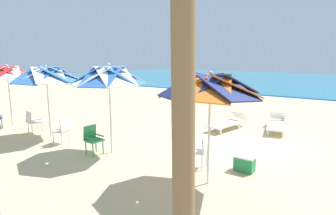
{
  "coord_description": "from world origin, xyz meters",
  "views": [
    {
      "loc": [
        3.01,
        -8.14,
        2.81
      ],
      "look_at": [
        -2.81,
        0.13,
        1.0
      ],
      "focal_mm": 29.21,
      "sensor_mm": 36.0,
      "label": 1
    }
  ],
  "objects_px": {
    "plastic_chair_0": "(201,149)",
    "beach_ball": "(283,123)",
    "sun_lounger_0": "(277,124)",
    "sun_lounger_1": "(228,122)",
    "plastic_chair_3": "(33,121)",
    "cooler_box": "(245,163)",
    "plastic_chair_1": "(93,138)",
    "beach_umbrella_0": "(210,87)",
    "beach_umbrella_1": "(109,76)",
    "plastic_chair_2": "(62,129)",
    "beach_umbrella_2": "(46,75)",
    "palm_tree_2": "(185,39)",
    "beach_umbrella_3": "(7,73)"
  },
  "relations": [
    {
      "from": "beach_umbrella_0",
      "to": "sun_lounger_1",
      "type": "xyz_separation_m",
      "value": [
        -1.57,
        4.85,
        -1.94
      ]
    },
    {
      "from": "sun_lounger_0",
      "to": "beach_umbrella_0",
      "type": "bearing_deg",
      "value": -90.93
    },
    {
      "from": "beach_umbrella_2",
      "to": "sun_lounger_0",
      "type": "bearing_deg",
      "value": 41.58
    },
    {
      "from": "plastic_chair_0",
      "to": "plastic_chair_1",
      "type": "relative_size",
      "value": 1.0
    },
    {
      "from": "beach_umbrella_0",
      "to": "palm_tree_2",
      "type": "height_order",
      "value": "palm_tree_2"
    },
    {
      "from": "cooler_box",
      "to": "beach_ball",
      "type": "distance_m",
      "value": 5.52
    },
    {
      "from": "plastic_chair_0",
      "to": "sun_lounger_1",
      "type": "height_order",
      "value": "plastic_chair_0"
    },
    {
      "from": "beach_umbrella_1",
      "to": "beach_umbrella_3",
      "type": "xyz_separation_m",
      "value": [
        -5.91,
        -0.09,
        -0.07
      ]
    },
    {
      "from": "plastic_chair_2",
      "to": "beach_ball",
      "type": "distance_m",
      "value": 8.73
    },
    {
      "from": "beach_ball",
      "to": "palm_tree_2",
      "type": "bearing_deg",
      "value": -85.75
    },
    {
      "from": "plastic_chair_1",
      "to": "beach_umbrella_2",
      "type": "distance_m",
      "value": 3.17
    },
    {
      "from": "beach_umbrella_3",
      "to": "sun_lounger_1",
      "type": "relative_size",
      "value": 1.16
    },
    {
      "from": "beach_umbrella_1",
      "to": "plastic_chair_2",
      "type": "distance_m",
      "value": 2.7
    },
    {
      "from": "plastic_chair_1",
      "to": "beach_umbrella_1",
      "type": "bearing_deg",
      "value": 47.27
    },
    {
      "from": "beach_umbrella_1",
      "to": "palm_tree_2",
      "type": "height_order",
      "value": "palm_tree_2"
    },
    {
      "from": "beach_umbrella_1",
      "to": "beach_umbrella_3",
      "type": "relative_size",
      "value": 1.05
    },
    {
      "from": "beach_umbrella_1",
      "to": "sun_lounger_0",
      "type": "relative_size",
      "value": 1.21
    },
    {
      "from": "palm_tree_2",
      "to": "cooler_box",
      "type": "distance_m",
      "value": 4.55
    },
    {
      "from": "plastic_chair_2",
      "to": "beach_ball",
      "type": "height_order",
      "value": "plastic_chair_2"
    },
    {
      "from": "plastic_chair_3",
      "to": "cooler_box",
      "type": "height_order",
      "value": "plastic_chair_3"
    },
    {
      "from": "beach_umbrella_0",
      "to": "sun_lounger_0",
      "type": "bearing_deg",
      "value": 89.07
    },
    {
      "from": "beach_umbrella_0",
      "to": "plastic_chair_0",
      "type": "distance_m",
      "value": 1.95
    },
    {
      "from": "plastic_chair_2",
      "to": "plastic_chair_3",
      "type": "xyz_separation_m",
      "value": [
        -2.05,
        0.11,
        0.0
      ]
    },
    {
      "from": "beach_ball",
      "to": "beach_umbrella_2",
      "type": "bearing_deg",
      "value": -134.26
    },
    {
      "from": "beach_umbrella_0",
      "to": "sun_lounger_1",
      "type": "height_order",
      "value": "beach_umbrella_0"
    },
    {
      "from": "beach_umbrella_2",
      "to": "plastic_chair_2",
      "type": "distance_m",
      "value": 2.03
    },
    {
      "from": "cooler_box",
      "to": "beach_ball",
      "type": "xyz_separation_m",
      "value": [
        -0.31,
        5.51,
        -0.06
      ]
    },
    {
      "from": "beach_umbrella_0",
      "to": "cooler_box",
      "type": "bearing_deg",
      "value": 69.44
    },
    {
      "from": "beach_umbrella_1",
      "to": "plastic_chair_3",
      "type": "height_order",
      "value": "beach_umbrella_1"
    },
    {
      "from": "plastic_chair_0",
      "to": "beach_umbrella_2",
      "type": "bearing_deg",
      "value": -173.42
    },
    {
      "from": "sun_lounger_1",
      "to": "palm_tree_2",
      "type": "relative_size",
      "value": 0.44
    },
    {
      "from": "plastic_chair_0",
      "to": "beach_ball",
      "type": "bearing_deg",
      "value": 83.2
    },
    {
      "from": "plastic_chair_0",
      "to": "plastic_chair_3",
      "type": "distance_m",
      "value": 6.81
    },
    {
      "from": "beach_umbrella_3",
      "to": "sun_lounger_1",
      "type": "distance_m",
      "value": 9.23
    },
    {
      "from": "beach_umbrella_1",
      "to": "plastic_chair_1",
      "type": "relative_size",
      "value": 3.12
    },
    {
      "from": "plastic_chair_3",
      "to": "sun_lounger_0",
      "type": "relative_size",
      "value": 0.39
    },
    {
      "from": "beach_umbrella_0",
      "to": "beach_umbrella_3",
      "type": "xyz_separation_m",
      "value": [
        -9.23,
        0.1,
        0.02
      ]
    },
    {
      "from": "plastic_chair_1",
      "to": "sun_lounger_0",
      "type": "xyz_separation_m",
      "value": [
        3.79,
        5.96,
        -0.22
      ]
    },
    {
      "from": "sun_lounger_1",
      "to": "beach_ball",
      "type": "distance_m",
      "value": 2.5
    },
    {
      "from": "beach_umbrella_2",
      "to": "cooler_box",
      "type": "relative_size",
      "value": 5.22
    },
    {
      "from": "plastic_chair_0",
      "to": "cooler_box",
      "type": "distance_m",
      "value": 1.15
    },
    {
      "from": "beach_umbrella_0",
      "to": "plastic_chair_2",
      "type": "xyz_separation_m",
      "value": [
        -5.31,
        -0.14,
        -1.72
      ]
    },
    {
      "from": "plastic_chair_2",
      "to": "beach_umbrella_3",
      "type": "bearing_deg",
      "value": 176.54
    },
    {
      "from": "plastic_chair_2",
      "to": "plastic_chair_1",
      "type": "bearing_deg",
      "value": -2.55
    },
    {
      "from": "sun_lounger_1",
      "to": "plastic_chair_0",
      "type": "bearing_deg",
      "value": -76.6
    },
    {
      "from": "beach_umbrella_1",
      "to": "beach_ball",
      "type": "height_order",
      "value": "beach_umbrella_1"
    },
    {
      "from": "beach_umbrella_1",
      "to": "plastic_chair_2",
      "type": "bearing_deg",
      "value": -170.66
    },
    {
      "from": "beach_umbrella_3",
      "to": "plastic_chair_0",
      "type": "bearing_deg",
      "value": 4.08
    },
    {
      "from": "sun_lounger_0",
      "to": "sun_lounger_1",
      "type": "relative_size",
      "value": 1.0
    },
    {
      "from": "sun_lounger_0",
      "to": "beach_ball",
      "type": "relative_size",
      "value": 7.83
    }
  ]
}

